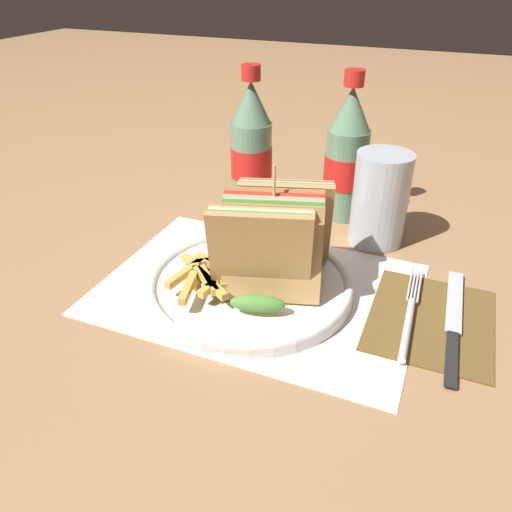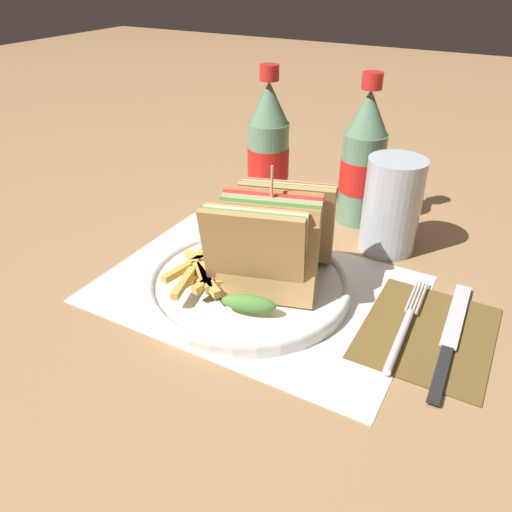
{
  "view_description": "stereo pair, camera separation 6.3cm",
  "coord_description": "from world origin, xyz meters",
  "px_view_note": "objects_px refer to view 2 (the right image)",
  "views": [
    {
      "loc": [
        0.2,
        -0.46,
        0.37
      ],
      "look_at": [
        -0.01,
        0.04,
        0.04
      ],
      "focal_mm": 35.0,
      "sensor_mm": 36.0,
      "label": 1
    },
    {
      "loc": [
        0.25,
        -0.43,
        0.37
      ],
      "look_at": [
        -0.01,
        0.04,
        0.04
      ],
      "focal_mm": 35.0,
      "sensor_mm": 36.0,
      "label": 2
    }
  ],
  "objects_px": {
    "coke_bottle_near": "(268,150)",
    "knife": "(450,338)",
    "fork": "(403,330)",
    "club_sandwich": "(271,241)",
    "plate_main": "(248,283)",
    "glass_near": "(391,211)",
    "coke_bottle_far": "(363,162)"
  },
  "relations": [
    {
      "from": "coke_bottle_far",
      "to": "glass_near",
      "type": "xyz_separation_m",
      "value": [
        0.07,
        -0.07,
        -0.04
      ]
    },
    {
      "from": "plate_main",
      "to": "glass_near",
      "type": "height_order",
      "value": "glass_near"
    },
    {
      "from": "fork",
      "to": "coke_bottle_near",
      "type": "height_order",
      "value": "coke_bottle_near"
    },
    {
      "from": "fork",
      "to": "coke_bottle_near",
      "type": "relative_size",
      "value": 0.8
    },
    {
      "from": "glass_near",
      "to": "knife",
      "type": "bearing_deg",
      "value": -53.85
    },
    {
      "from": "coke_bottle_near",
      "to": "glass_near",
      "type": "xyz_separation_m",
      "value": [
        0.22,
        -0.04,
        -0.04
      ]
    },
    {
      "from": "club_sandwich",
      "to": "fork",
      "type": "relative_size",
      "value": 1.02
    },
    {
      "from": "club_sandwich",
      "to": "glass_near",
      "type": "distance_m",
      "value": 0.2
    },
    {
      "from": "knife",
      "to": "glass_near",
      "type": "bearing_deg",
      "value": 124.16
    },
    {
      "from": "club_sandwich",
      "to": "coke_bottle_far",
      "type": "height_order",
      "value": "coke_bottle_far"
    },
    {
      "from": "club_sandwich",
      "to": "glass_near",
      "type": "xyz_separation_m",
      "value": [
        0.1,
        0.18,
        -0.01
      ]
    },
    {
      "from": "glass_near",
      "to": "fork",
      "type": "bearing_deg",
      "value": -67.88
    },
    {
      "from": "club_sandwich",
      "to": "glass_near",
      "type": "height_order",
      "value": "club_sandwich"
    },
    {
      "from": "coke_bottle_near",
      "to": "coke_bottle_far",
      "type": "xyz_separation_m",
      "value": [
        0.15,
        0.02,
        0.0
      ]
    },
    {
      "from": "fork",
      "to": "knife",
      "type": "distance_m",
      "value": 0.05
    },
    {
      "from": "knife",
      "to": "fork",
      "type": "bearing_deg",
      "value": -164.57
    },
    {
      "from": "coke_bottle_far",
      "to": "glass_near",
      "type": "distance_m",
      "value": 0.1
    },
    {
      "from": "plate_main",
      "to": "fork",
      "type": "xyz_separation_m",
      "value": [
        0.2,
        0.01,
        -0.0
      ]
    },
    {
      "from": "fork",
      "to": "knife",
      "type": "relative_size",
      "value": 0.85
    },
    {
      "from": "coke_bottle_near",
      "to": "knife",
      "type": "bearing_deg",
      "value": -31.9
    },
    {
      "from": "glass_near",
      "to": "club_sandwich",
      "type": "bearing_deg",
      "value": -117.96
    },
    {
      "from": "club_sandwich",
      "to": "knife",
      "type": "distance_m",
      "value": 0.23
    },
    {
      "from": "fork",
      "to": "plate_main",
      "type": "bearing_deg",
      "value": 179.94
    },
    {
      "from": "knife",
      "to": "coke_bottle_near",
      "type": "height_order",
      "value": "coke_bottle_near"
    },
    {
      "from": "glass_near",
      "to": "plate_main",
      "type": "bearing_deg",
      "value": -122.76
    },
    {
      "from": "plate_main",
      "to": "coke_bottle_far",
      "type": "relative_size",
      "value": 1.14
    },
    {
      "from": "plate_main",
      "to": "fork",
      "type": "height_order",
      "value": "plate_main"
    },
    {
      "from": "fork",
      "to": "club_sandwich",
      "type": "bearing_deg",
      "value": 176.92
    },
    {
      "from": "club_sandwich",
      "to": "coke_bottle_far",
      "type": "xyz_separation_m",
      "value": [
        0.03,
        0.24,
        0.02
      ]
    },
    {
      "from": "coke_bottle_near",
      "to": "coke_bottle_far",
      "type": "height_order",
      "value": "same"
    },
    {
      "from": "plate_main",
      "to": "club_sandwich",
      "type": "distance_m",
      "value": 0.07
    },
    {
      "from": "coke_bottle_near",
      "to": "glass_near",
      "type": "distance_m",
      "value": 0.23
    }
  ]
}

